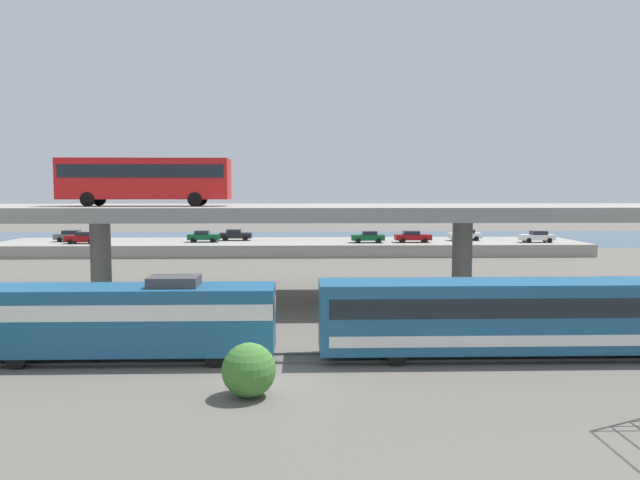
{
  "coord_description": "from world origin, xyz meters",
  "views": [
    {
      "loc": [
        1.45,
        -25.7,
        8.4
      ],
      "look_at": [
        2.93,
        24.76,
        4.21
      ],
      "focal_mm": 34.25,
      "sensor_mm": 36.0,
      "label": 1
    }
  ],
  "objects_px": {
    "transit_bus_on_overpass": "(145,177)",
    "parked_car_6": "(537,236)",
    "parked_car_0": "(465,235)",
    "parked_car_7": "(368,237)",
    "parked_car_3": "(83,238)",
    "train_coach_lead": "(530,315)",
    "parked_car_5": "(235,235)",
    "parked_car_1": "(413,236)",
    "train_locomotive": "(108,317)",
    "parked_car_4": "(73,236)",
    "parked_car_2": "(203,236)"
  },
  "relations": [
    {
      "from": "transit_bus_on_overpass",
      "to": "parked_car_7",
      "type": "distance_m",
      "value": 39.73
    },
    {
      "from": "train_coach_lead",
      "to": "parked_car_4",
      "type": "distance_m",
      "value": 65.77
    },
    {
      "from": "parked_car_3",
      "to": "parked_car_5",
      "type": "bearing_deg",
      "value": -166.94
    },
    {
      "from": "parked_car_1",
      "to": "parked_car_5",
      "type": "bearing_deg",
      "value": 170.83
    },
    {
      "from": "parked_car_4",
      "to": "parked_car_7",
      "type": "xyz_separation_m",
      "value": [
        38.63,
        -2.75,
        -0.0
      ]
    },
    {
      "from": "transit_bus_on_overpass",
      "to": "parked_car_4",
      "type": "xyz_separation_m",
      "value": [
        -18.89,
        36.52,
        -6.93
      ]
    },
    {
      "from": "train_locomotive",
      "to": "train_coach_lead",
      "type": "height_order",
      "value": "train_locomotive"
    },
    {
      "from": "train_locomotive",
      "to": "parked_car_0",
      "type": "height_order",
      "value": "train_locomotive"
    },
    {
      "from": "parked_car_0",
      "to": "parked_car_3",
      "type": "relative_size",
      "value": 1.03
    },
    {
      "from": "train_locomotive",
      "to": "parked_car_1",
      "type": "bearing_deg",
      "value": -116.13
    },
    {
      "from": "parked_car_1",
      "to": "train_locomotive",
      "type": "bearing_deg",
      "value": -116.13
    },
    {
      "from": "parked_car_3",
      "to": "parked_car_0",
      "type": "bearing_deg",
      "value": -176.24
    },
    {
      "from": "parked_car_4",
      "to": "parked_car_6",
      "type": "distance_m",
      "value": 60.63
    },
    {
      "from": "parked_car_0",
      "to": "parked_car_1",
      "type": "height_order",
      "value": "same"
    },
    {
      "from": "parked_car_4",
      "to": "parked_car_2",
      "type": "bearing_deg",
      "value": -3.88
    },
    {
      "from": "parked_car_3",
      "to": "transit_bus_on_overpass",
      "type": "bearing_deg",
      "value": 116.22
    },
    {
      "from": "parked_car_3",
      "to": "parked_car_4",
      "type": "xyz_separation_m",
      "value": [
        -2.41,
        3.06,
        0.0
      ]
    },
    {
      "from": "parked_car_0",
      "to": "parked_car_7",
      "type": "height_order",
      "value": "same"
    },
    {
      "from": "parked_car_0",
      "to": "parked_car_4",
      "type": "bearing_deg",
      "value": 0.22
    },
    {
      "from": "parked_car_1",
      "to": "parked_car_6",
      "type": "distance_m",
      "value": 16.13
    },
    {
      "from": "train_coach_lead",
      "to": "parked_car_7",
      "type": "bearing_deg",
      "value": -86.59
    },
    {
      "from": "parked_car_3",
      "to": "parked_car_4",
      "type": "relative_size",
      "value": 0.89
    },
    {
      "from": "train_coach_lead",
      "to": "parked_car_2",
      "type": "height_order",
      "value": "train_coach_lead"
    },
    {
      "from": "train_locomotive",
      "to": "parked_car_2",
      "type": "bearing_deg",
      "value": -86.17
    },
    {
      "from": "parked_car_5",
      "to": "parked_car_6",
      "type": "relative_size",
      "value": 0.99
    },
    {
      "from": "transit_bus_on_overpass",
      "to": "parked_car_0",
      "type": "bearing_deg",
      "value": -132.05
    },
    {
      "from": "train_coach_lead",
      "to": "parked_car_0",
      "type": "xyz_separation_m",
      "value": [
        10.51,
        51.23,
        0.17
      ]
    },
    {
      "from": "train_coach_lead",
      "to": "transit_bus_on_overpass",
      "type": "relative_size",
      "value": 1.75
    },
    {
      "from": "train_coach_lead",
      "to": "parked_car_4",
      "type": "height_order",
      "value": "train_coach_lead"
    },
    {
      "from": "parked_car_2",
      "to": "parked_car_3",
      "type": "bearing_deg",
      "value": -172.77
    },
    {
      "from": "parked_car_5",
      "to": "parked_car_7",
      "type": "height_order",
      "value": "same"
    },
    {
      "from": "parked_car_2",
      "to": "parked_car_3",
      "type": "height_order",
      "value": "same"
    },
    {
      "from": "parked_car_6",
      "to": "parked_car_0",
      "type": "bearing_deg",
      "value": -20.58
    },
    {
      "from": "transit_bus_on_overpass",
      "to": "parked_car_6",
      "type": "height_order",
      "value": "transit_bus_on_overpass"
    },
    {
      "from": "train_coach_lead",
      "to": "parked_car_5",
      "type": "relative_size",
      "value": 4.91
    },
    {
      "from": "parked_car_7",
      "to": "parked_car_4",
      "type": "bearing_deg",
      "value": -4.07
    },
    {
      "from": "parked_car_5",
      "to": "parked_car_3",
      "type": "bearing_deg",
      "value": -166.94
    },
    {
      "from": "train_locomotive",
      "to": "train_coach_lead",
      "type": "xyz_separation_m",
      "value": [
        20.89,
        -0.0,
        -0.02
      ]
    },
    {
      "from": "train_coach_lead",
      "to": "parked_car_2",
      "type": "distance_m",
      "value": 55.43
    },
    {
      "from": "parked_car_3",
      "to": "parked_car_4",
      "type": "distance_m",
      "value": 3.89
    },
    {
      "from": "parked_car_1",
      "to": "parked_car_3",
      "type": "xyz_separation_m",
      "value": [
        -42.03,
        -0.59,
        -0.0
      ]
    },
    {
      "from": "transit_bus_on_overpass",
      "to": "parked_car_6",
      "type": "relative_size",
      "value": 2.77
    },
    {
      "from": "parked_car_1",
      "to": "parked_car_4",
      "type": "relative_size",
      "value": 1.01
    },
    {
      "from": "parked_car_1",
      "to": "parked_car_2",
      "type": "distance_m",
      "value": 27.19
    },
    {
      "from": "parked_car_0",
      "to": "parked_car_5",
      "type": "relative_size",
      "value": 0.99
    },
    {
      "from": "parked_car_0",
      "to": "parked_car_7",
      "type": "bearing_deg",
      "value": 12.43
    },
    {
      "from": "parked_car_0",
      "to": "parked_car_7",
      "type": "xyz_separation_m",
      "value": [
        -13.39,
        -2.95,
        0.0
      ]
    },
    {
      "from": "parked_car_3",
      "to": "parked_car_5",
      "type": "relative_size",
      "value": 0.96
    },
    {
      "from": "train_coach_lead",
      "to": "parked_car_4",
      "type": "xyz_separation_m",
      "value": [
        -41.5,
        51.02,
        0.17
      ]
    },
    {
      "from": "train_locomotive",
      "to": "parked_car_4",
      "type": "distance_m",
      "value": 55.03
    }
  ]
}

